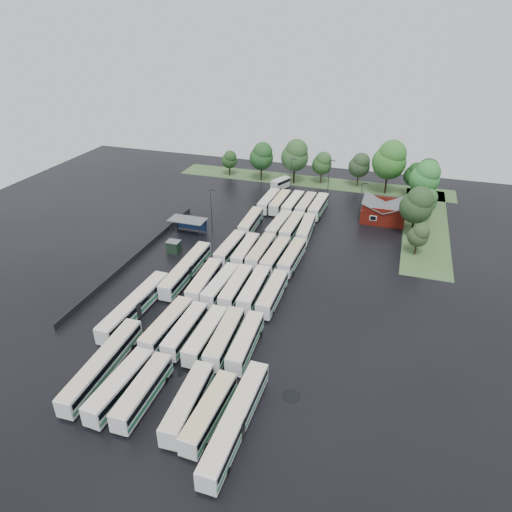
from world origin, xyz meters
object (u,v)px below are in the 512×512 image
(brick_building, at_px, (383,213))
(minibus, at_px, (281,183))
(artic_bus_east, at_px, (236,420))
(artic_bus_west_a, at_px, (103,364))

(brick_building, relative_size, minibus, 1.46)
(artic_bus_east, bearing_deg, brick_building, 80.73)
(brick_building, relative_size, artic_bus_west_a, 0.57)
(artic_bus_west_a, bearing_deg, brick_building, 61.56)
(minibus, bearing_deg, artic_bus_east, -56.10)
(artic_bus_west_a, relative_size, artic_bus_east, 0.98)
(brick_building, xyz_separation_m, minibus, (-29.01, 13.65, -0.29))
(brick_building, height_order, artic_bus_east, brick_building)
(artic_bus_east, bearing_deg, artic_bus_west_a, 171.08)
(minibus, bearing_deg, brick_building, -2.86)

